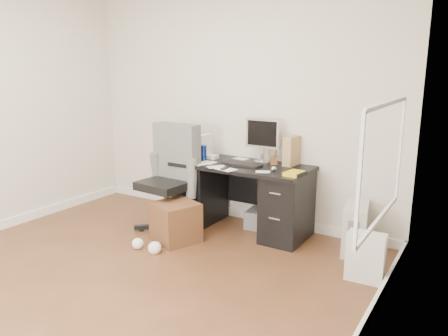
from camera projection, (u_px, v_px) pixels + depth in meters
The scene contains 18 objects.
ground at pixel (115, 282), 3.71m from camera, with size 4.00×4.00×0.00m, color #4C2E18.
room_shell at pixel (108, 84), 3.34m from camera, with size 4.02×4.02×2.71m.
desk at pixel (242, 195), 4.83m from camera, with size 1.50×0.70×0.75m.
loose_papers at pixel (224, 163), 4.81m from camera, with size 1.10×0.60×0.00m, color white, non-canonical shape.
lcd_monitor at pixel (263, 140), 4.77m from camera, with size 0.39×0.22×0.50m, color #AAAAAE, non-canonical shape.
keyboard at pixel (242, 164), 4.68m from camera, with size 0.44×0.15×0.03m, color black.
computer_mouse at pixel (274, 169), 4.41m from camera, with size 0.06×0.06×0.06m, color #AAAAAE.
travel_mug at pixel (203, 153), 4.92m from camera, with size 0.08×0.08×0.17m, color navy.
white_binder at pixel (206, 146), 5.09m from camera, with size 0.11×0.23×0.27m, color white.
magazine_file at pixel (293, 151), 4.68m from camera, with size 0.13×0.27×0.31m, color #A2834E.
pen_cup at pixel (274, 154), 4.72m from camera, with size 0.09×0.09×0.22m, color brown, non-canonical shape.
yellow_book at pixel (295, 174), 4.25m from camera, with size 0.16×0.21×0.04m, color yellow.
paper_remote at pixel (226, 168), 4.51m from camera, with size 0.21×0.17×0.02m, color white, non-canonical shape.
office_chair at pixel (166, 179), 4.78m from camera, with size 0.66×0.66×1.17m, color #4D504D, non-canonical shape.
pc_tower at pixel (355, 228), 4.27m from camera, with size 0.21×0.48×0.48m, color #B7B1A5.
shopping_bag at pixel (366, 257), 3.69m from camera, with size 0.31×0.22×0.43m, color silver.
wicker_basket at pixel (176, 222), 4.54m from camera, with size 0.41×0.41×0.41m, color #452614.
desk_printer at pixel (263, 219), 4.93m from camera, with size 0.35×0.29×0.21m, color #5D5D61.
Camera 1 is at (2.58, -2.40, 1.78)m, focal length 35.00 mm.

